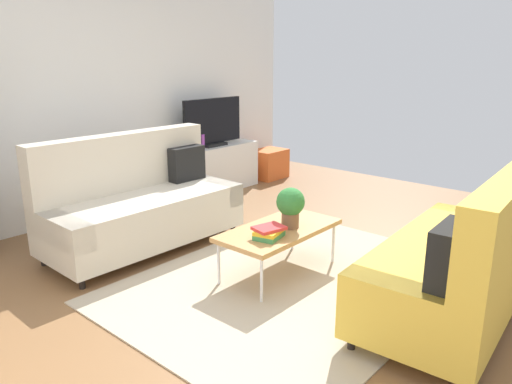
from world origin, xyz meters
TOP-DOWN VIEW (x-y plane):
  - ground_plane at (0.00, 0.00)m, footprint 7.68×7.68m
  - wall_far at (0.00, 2.80)m, footprint 6.40×0.12m
  - area_rug at (0.01, -0.10)m, footprint 2.90×2.20m
  - couch_beige at (-0.33, 1.52)m, footprint 1.91×0.87m
  - couch_green at (0.35, -1.33)m, footprint 1.95×0.96m
  - coffee_table at (0.06, 0.10)m, footprint 1.10×0.56m
  - tv_console at (1.55, 2.46)m, footprint 1.40×0.44m
  - tv at (1.55, 2.44)m, footprint 1.00×0.20m
  - storage_trunk at (2.65, 2.36)m, footprint 0.52×0.40m
  - potted_plant at (0.13, 0.03)m, footprint 0.24×0.24m
  - table_book_0 at (-0.18, 0.01)m, footprint 0.27×0.23m
  - table_book_1 at (-0.18, 0.01)m, footprint 0.28×0.23m
  - table_book_2 at (-0.18, 0.01)m, footprint 0.27×0.23m
  - vase_0 at (0.97, 2.51)m, footprint 0.09×0.09m
  - bottle_0 at (1.13, 2.42)m, footprint 0.06×0.06m
  - bottle_1 at (1.23, 2.42)m, footprint 0.06×0.06m
  - bottle_2 at (1.34, 2.42)m, footprint 0.05×0.05m

SIDE VIEW (x-z plane):
  - ground_plane at x=0.00m, z-range 0.00..0.00m
  - area_rug at x=0.01m, z-range 0.00..0.01m
  - storage_trunk at x=2.65m, z-range 0.00..0.44m
  - tv_console at x=1.55m, z-range 0.00..0.64m
  - coffee_table at x=0.06m, z-range 0.18..0.60m
  - table_book_0 at x=-0.18m, z-range 0.42..0.46m
  - couch_beige at x=-0.33m, z-range -0.11..0.99m
  - couch_green at x=0.35m, z-range -0.11..0.99m
  - table_book_1 at x=-0.18m, z-range 0.46..0.49m
  - table_book_2 at x=-0.18m, z-range 0.49..0.52m
  - potted_plant at x=0.13m, z-range 0.45..0.79m
  - vase_0 at x=0.97m, z-range 0.64..0.82m
  - bottle_2 at x=1.34m, z-range 0.64..0.83m
  - bottle_0 at x=1.13m, z-range 0.64..0.85m
  - bottle_1 at x=1.23m, z-range 0.64..0.88m
  - tv at x=1.55m, z-range 0.63..1.27m
  - wall_far at x=0.00m, z-range 0.00..2.90m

